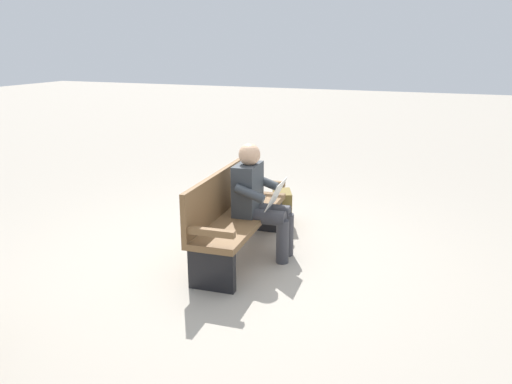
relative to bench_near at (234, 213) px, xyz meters
name	(u,v)px	position (x,y,z in m)	size (l,w,h in m)	color
ground_plane	(241,256)	(0.00, 0.07, -0.46)	(40.00, 40.00, 0.00)	#A89E8E
bench_near	(234,213)	(0.00, 0.00, 0.00)	(1.83, 0.60, 0.90)	brown
person_seated	(258,198)	(-0.09, 0.23, 0.17)	(0.59, 0.59, 1.18)	#33383D
backpack	(281,208)	(-1.10, 0.14, -0.26)	(0.40, 0.35, 0.41)	brown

